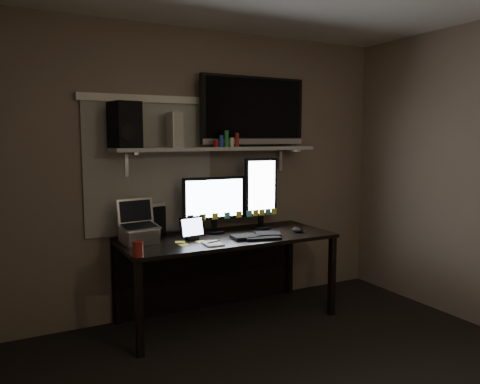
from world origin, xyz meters
TOP-DOWN VIEW (x-y plane):
  - back_wall at (0.00, 1.80)m, footprint 3.60×0.00m
  - window_blinds at (-0.55, 1.79)m, footprint 1.10×0.02m
  - desk at (0.00, 1.55)m, footprint 1.80×0.75m
  - wall_shelf at (0.00, 1.62)m, footprint 1.80×0.35m
  - monitor_landscape at (-0.04, 1.60)m, footprint 0.58×0.08m
  - monitor_portrait at (0.43, 1.59)m, footprint 0.33×0.07m
  - keyboard at (0.20, 1.27)m, footprint 0.47×0.28m
  - mouse at (0.62, 1.28)m, footprint 0.09×0.13m
  - notepad at (-0.23, 1.21)m, footprint 0.15×0.20m
  - tablet at (-0.32, 1.43)m, footprint 0.23×0.12m
  - file_sorter at (-0.55, 1.74)m, footprint 0.23×0.15m
  - laptop at (-0.73, 1.51)m, footprint 0.32×0.27m
  - cup at (-0.85, 1.11)m, footprint 0.08×0.08m
  - sticky_notes at (-0.31, 1.35)m, footprint 0.39×0.33m
  - tv at (0.39, 1.67)m, footprint 1.05×0.22m
  - game_console at (-0.38, 1.64)m, footprint 0.10×0.25m
  - speaker at (-0.80, 1.60)m, footprint 0.24×0.27m
  - bottles at (0.06, 1.56)m, footprint 0.22×0.05m

SIDE VIEW (x-z plane):
  - desk at x=0.00m, z-range 0.19..0.92m
  - sticky_notes at x=-0.31m, z-range 0.73..0.73m
  - notepad at x=-0.23m, z-range 0.73..0.74m
  - keyboard at x=0.20m, z-range 0.73..0.76m
  - mouse at x=0.62m, z-range 0.73..0.77m
  - cup at x=-0.85m, z-range 0.73..0.84m
  - tablet at x=-0.32m, z-range 0.73..0.92m
  - file_sorter at x=-0.55m, z-range 0.73..1.00m
  - laptop at x=-0.73m, z-range 0.73..1.06m
  - monitor_landscape at x=-0.04m, z-range 0.73..1.23m
  - monitor_portrait at x=0.43m, z-range 0.73..1.39m
  - back_wall at x=0.00m, z-range -0.55..3.05m
  - window_blinds at x=-0.55m, z-range 0.75..1.85m
  - wall_shelf at x=0.00m, z-range 1.45..1.48m
  - bottles at x=0.06m, z-range 1.48..1.62m
  - game_console at x=-0.38m, z-range 1.48..1.77m
  - speaker at x=-0.80m, z-range 1.48..1.84m
  - tv at x=0.39m, z-range 1.48..2.11m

